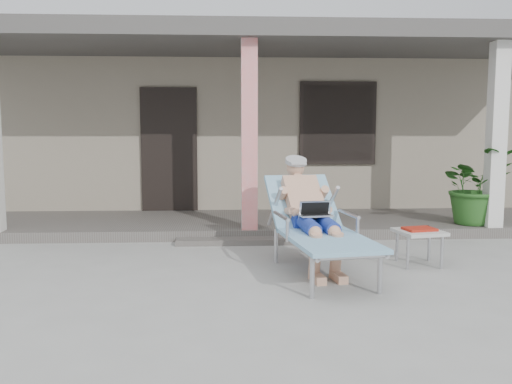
{
  "coord_description": "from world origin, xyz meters",
  "views": [
    {
      "loc": [
        -0.29,
        -5.36,
        1.54
      ],
      "look_at": [
        0.01,
        0.6,
        0.85
      ],
      "focal_mm": 38.0,
      "sensor_mm": 36.0,
      "label": 1
    }
  ],
  "objects": [
    {
      "name": "house",
      "position": [
        0.0,
        6.5,
        1.67
      ],
      "size": [
        10.4,
        5.4,
        3.3
      ],
      "color": "gray",
      "rests_on": "ground"
    },
    {
      "name": "side_table",
      "position": [
        1.87,
        0.59,
        0.36
      ],
      "size": [
        0.56,
        0.56,
        0.43
      ],
      "rotation": [
        0.0,
        0.0,
        0.19
      ],
      "color": "#B9B9B4",
      "rests_on": "ground"
    },
    {
      "name": "ground",
      "position": [
        0.0,
        0.0,
        0.0
      ],
      "size": [
        60.0,
        60.0,
        0.0
      ],
      "primitive_type": "plane",
      "color": "#9E9E99",
      "rests_on": "ground"
    },
    {
      "name": "porch_overhang",
      "position": [
        0.0,
        2.95,
        2.79
      ],
      "size": [
        10.0,
        2.3,
        2.85
      ],
      "color": "silver",
      "rests_on": "porch_deck"
    },
    {
      "name": "porch_deck",
      "position": [
        0.0,
        3.0,
        0.07
      ],
      "size": [
        10.0,
        2.0,
        0.15
      ],
      "primitive_type": "cube",
      "color": "#605B56",
      "rests_on": "ground"
    },
    {
      "name": "potted_palm",
      "position": [
        3.34,
        2.39,
        0.72
      ],
      "size": [
        1.13,
        1.01,
        1.14
      ],
      "primitive_type": "imported",
      "rotation": [
        0.0,
        0.0,
        0.12
      ],
      "color": "#26591E",
      "rests_on": "porch_deck"
    },
    {
      "name": "lounger",
      "position": [
        0.64,
        0.46,
        0.81
      ],
      "size": [
        1.06,
        2.1,
        1.32
      ],
      "rotation": [
        0.0,
        0.0,
        0.16
      ],
      "color": "#B7B7BC",
      "rests_on": "ground"
    },
    {
      "name": "porch_step",
      "position": [
        0.0,
        1.85,
        0.04
      ],
      "size": [
        2.0,
        0.3,
        0.07
      ],
      "primitive_type": "cube",
      "color": "#605B56",
      "rests_on": "ground"
    }
  ]
}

